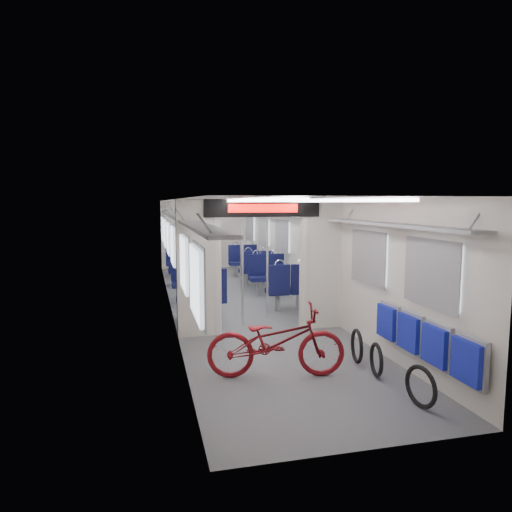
# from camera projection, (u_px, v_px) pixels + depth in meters

# --- Properties ---
(carriage) EXTENTS (12.00, 12.02, 2.31)m
(carriage) POSITION_uv_depth(u_px,v_px,m) (241.00, 238.00, 9.52)
(carriage) COLOR #515456
(carriage) RESTS_ON ground
(bicycle) EXTENTS (1.86, 0.92, 0.93)m
(bicycle) POSITION_uv_depth(u_px,v_px,m) (276.00, 341.00, 5.86)
(bicycle) COLOR maroon
(bicycle) RESTS_ON ground
(flip_bench) EXTENTS (0.12, 2.12, 0.53)m
(flip_bench) POSITION_uv_depth(u_px,v_px,m) (423.00, 339.00, 5.60)
(flip_bench) COLOR gray
(flip_bench) RESTS_ON carriage
(bike_hoop_a) EXTENTS (0.13, 0.48, 0.48)m
(bike_hoop_a) POSITION_uv_depth(u_px,v_px,m) (421.00, 389.00, 4.99)
(bike_hoop_a) COLOR black
(bike_hoop_a) RESTS_ON ground
(bike_hoop_b) EXTENTS (0.13, 0.45, 0.45)m
(bike_hoop_b) POSITION_uv_depth(u_px,v_px,m) (376.00, 362.00, 5.89)
(bike_hoop_b) COLOR black
(bike_hoop_b) RESTS_ON ground
(bike_hoop_c) EXTENTS (0.13, 0.49, 0.49)m
(bike_hoop_c) POSITION_uv_depth(u_px,v_px,m) (357.00, 348.00, 6.39)
(bike_hoop_c) COLOR black
(bike_hoop_c) RESTS_ON ground
(seat_bay_near_left) EXTENTS (0.93, 2.15, 1.12)m
(seat_bay_near_left) POSITION_uv_depth(u_px,v_px,m) (196.00, 284.00, 9.50)
(seat_bay_near_left) COLOR #0D0F39
(seat_bay_near_left) RESTS_ON ground
(seat_bay_near_right) EXTENTS (0.91, 2.05, 1.09)m
(seat_bay_near_right) POSITION_uv_depth(u_px,v_px,m) (277.00, 278.00, 10.33)
(seat_bay_near_right) COLOR #0D0F39
(seat_bay_near_right) RESTS_ON ground
(seat_bay_far_left) EXTENTS (0.88, 1.92, 1.05)m
(seat_bay_far_left) POSITION_uv_depth(u_px,v_px,m) (183.00, 263.00, 13.13)
(seat_bay_far_left) COLOR #0D0F39
(seat_bay_far_left) RESTS_ON ground
(seat_bay_far_right) EXTENTS (0.88, 1.95, 1.06)m
(seat_bay_far_right) POSITION_uv_depth(u_px,v_px,m) (249.00, 263.00, 13.11)
(seat_bay_far_right) COLOR #0D0F39
(seat_bay_far_right) RESTS_ON ground
(stanchion_near_left) EXTENTS (0.04, 0.04, 2.30)m
(stanchion_near_left) POSITION_uv_depth(u_px,v_px,m) (243.00, 263.00, 8.23)
(stanchion_near_left) COLOR silver
(stanchion_near_left) RESTS_ON ground
(stanchion_near_right) EXTENTS (0.05, 0.05, 2.30)m
(stanchion_near_right) POSITION_uv_depth(u_px,v_px,m) (267.00, 260.00, 8.76)
(stanchion_near_right) COLOR silver
(stanchion_near_right) RESTS_ON ground
(stanchion_far_left) EXTENTS (0.04, 0.04, 2.30)m
(stanchion_far_left) POSITION_uv_depth(u_px,v_px,m) (209.00, 246.00, 11.55)
(stanchion_far_left) COLOR silver
(stanchion_far_left) RESTS_ON ground
(stanchion_far_right) EXTENTS (0.04, 0.04, 2.30)m
(stanchion_far_right) POSITION_uv_depth(u_px,v_px,m) (241.00, 247.00, 11.37)
(stanchion_far_right) COLOR silver
(stanchion_far_right) RESTS_ON ground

